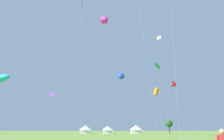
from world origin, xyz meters
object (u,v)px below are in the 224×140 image
Objects in this scene: kite_blue_delta at (120,77)px; festival_tent_right at (136,129)px; kite_purple_diamond at (52,96)px; kite_magenta_delta at (105,19)px; kite_white_delta at (160,39)px; tree_distant_left at (169,124)px; kite_orange_box at (156,91)px; kite_green_diamond at (157,66)px; festival_tent_center at (108,129)px; kite_red_delta at (173,85)px; festival_tent_left at (85,129)px.

kite_blue_delta is 34.32m from festival_tent_right.
kite_magenta_delta reaches higher than kite_purple_diamond.
kite_white_delta is at bearing -54.06° from festival_tent_right.
kite_blue_delta is at bearing -123.09° from tree_distant_left.
kite_orange_box is at bearing -118.14° from tree_distant_left.
kite_white_delta is (7.43, 18.64, 17.03)m from kite_green_diamond.
kite_blue_delta reaches higher than tree_distant_left.
festival_tent_center is 25.72m from tree_distant_left.
kite_green_diamond is (-4.23, -17.07, 3.12)m from kite_orange_box.
kite_blue_delta reaches higher than kite_purple_diamond.
kite_red_delta is at bearing -92.08° from kite_orange_box.
kite_purple_diamond is 1.84× the size of tree_distant_left.
kite_red_delta is at bearing -101.82° from kite_white_delta.
tree_distant_left is at bearing 68.80° from kite_white_delta.
kite_red_delta is 24.88m from kite_magenta_delta.
kite_orange_box reaches higher than festival_tent_center.
kite_red_delta is at bearing 7.09° from kite_green_diamond.
kite_red_delta is (3.62, 0.45, -4.76)m from kite_green_diamond.
kite_orange_box is 22.37m from tree_distant_left.
kite_purple_diamond is at bearing -147.64° from kite_orange_box.
kite_blue_delta reaches higher than festival_tent_right.
kite_green_diamond is at bearing -2.34° from kite_magenta_delta.
festival_tent_right is (24.32, 31.45, -7.11)m from kite_purple_diamond.
kite_green_diamond is 35.55m from festival_tent_center.
festival_tent_right is (-0.77, 29.95, -15.17)m from kite_green_diamond.
kite_blue_delta is 1.13× the size of kite_red_delta.
kite_purple_diamond reaches higher than tree_distant_left.
kite_red_delta is at bearing 6.19° from kite_blue_delta.
kite_purple_diamond is 35.02m from festival_tent_center.
kite_magenta_delta is (-3.76, 1.53, 16.62)m from kite_blue_delta.
kite_orange_box is 20.46m from kite_white_delta.
kite_magenta_delta is at bearing -128.34° from tree_distant_left.
festival_tent_left is 33.94m from tree_distant_left.
festival_tent_center is at bearing 93.51° from kite_blue_delta.
kite_red_delta is at bearing 3.89° from kite_purple_diamond.
kite_white_delta is at bearing 26.06° from kite_orange_box.
kite_white_delta is at bearing 41.03° from kite_magenta_delta.
kite_green_diamond is 0.57× the size of kite_magenta_delta.
festival_tent_center is 0.83× the size of tree_distant_left.
kite_purple_diamond reaches higher than festival_tent_left.
kite_purple_diamond is 0.28× the size of kite_white_delta.
festival_tent_center is at bearing 111.01° from kite_green_diamond.
kite_purple_diamond is 24.55m from kite_magenta_delta.
kite_white_delta reaches higher than kite_orange_box.
tree_distant_left is (10.05, 34.28, -8.33)m from kite_red_delta.
kite_red_delta is at bearing -0.32° from kite_magenta_delta.
kite_magenta_delta is at bearing 157.86° from kite_blue_delta.
kite_red_delta is at bearing -62.86° from festival_tent_center.
festival_tent_right is at bearing 91.47° from kite_green_diamond.
festival_tent_center is (-15.12, 29.50, -10.56)m from kite_red_delta.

